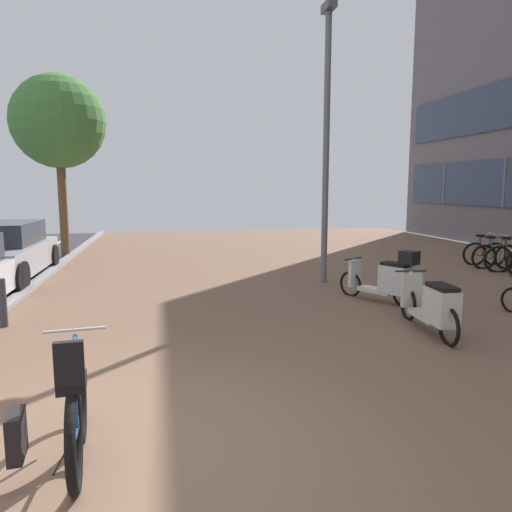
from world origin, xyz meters
TOP-DOWN VIEW (x-y plane):
  - ground at (1.43, 0.00)m, footprint 21.00×40.00m
  - bicycle_foreground at (-0.32, -0.04)m, footprint 0.63×1.48m
  - bicycle_rack_06 at (9.13, 6.84)m, footprint 1.34×0.57m
  - bicycle_rack_07 at (9.11, 7.45)m, footprint 1.29×0.48m
  - bicycle_rack_08 at (9.25, 8.07)m, footprint 1.23×0.47m
  - scooter_near at (4.28, 2.47)m, footprint 0.52×1.89m
  - scooter_mid at (4.50, 4.39)m, footprint 1.03×1.56m
  - parked_car_far at (-3.35, 8.48)m, footprint 1.87×4.05m
  - lamp_post at (4.02, 6.59)m, footprint 0.20×0.52m
  - street_tree at (-2.59, 12.11)m, footprint 2.80×2.80m
  - bollard_far at (-2.05, 4.12)m, footprint 0.12×0.12m

SIDE VIEW (x-z plane):
  - ground at x=1.43m, z-range -0.09..0.04m
  - bicycle_rack_08 at x=9.25m, z-range -0.14..0.79m
  - bicycle_rack_07 at x=9.11m, z-range -0.14..0.81m
  - bicycle_rack_06 at x=9.13m, z-range -0.15..0.84m
  - bollard_far at x=-2.05m, z-range 0.00..0.76m
  - bicycle_foreground at x=-0.32m, z-range -0.16..0.97m
  - scooter_near at x=4.28m, z-range 0.00..0.85m
  - scooter_mid at x=4.50m, z-range -0.06..1.00m
  - parked_car_far at x=-3.35m, z-range -0.03..1.29m
  - lamp_post at x=4.02m, z-range 0.32..6.37m
  - street_tree at x=-2.59m, z-range 1.34..6.87m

